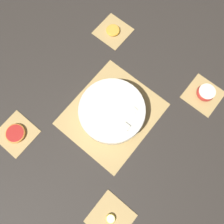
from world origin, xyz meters
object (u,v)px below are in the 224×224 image
(fruit_salad_bowl, at_px, (112,111))
(grapefruit_slice, at_px, (15,133))
(banana_coin_single, at_px, (111,219))
(orange_slice_whole, at_px, (113,30))
(apple_half, at_px, (206,93))

(fruit_salad_bowl, distance_m, grapefruit_slice, 0.44)
(fruit_salad_bowl, distance_m, banana_coin_single, 0.44)
(orange_slice_whole, height_order, banana_coin_single, orange_slice_whole)
(fruit_salad_bowl, distance_m, apple_half, 0.44)
(fruit_salad_bowl, height_order, orange_slice_whole, fruit_salad_bowl)
(grapefruit_slice, bearing_deg, fruit_salad_bowl, 141.40)
(fruit_salad_bowl, relative_size, orange_slice_whole, 4.17)
(apple_half, bearing_deg, orange_slice_whole, -90.00)
(banana_coin_single, relative_size, grapefruit_slice, 0.43)
(grapefruit_slice, bearing_deg, orange_slice_whole, -180.00)
(apple_half, xyz_separation_m, grapefruit_slice, (0.69, -0.55, -0.02))
(apple_half, xyz_separation_m, banana_coin_single, (0.69, 0.00, -0.02))
(apple_half, relative_size, orange_slice_whole, 1.17)
(fruit_salad_bowl, relative_size, apple_half, 3.57)
(banana_coin_single, height_order, grapefruit_slice, grapefruit_slice)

